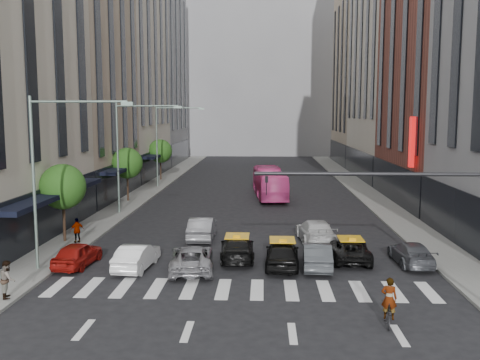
# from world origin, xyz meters

# --- Properties ---
(ground) EXTENTS (160.00, 160.00, 0.00)m
(ground) POSITION_xyz_m (0.00, 0.00, 0.00)
(ground) COLOR black
(ground) RESTS_ON ground
(sidewalk_left) EXTENTS (3.00, 96.00, 0.15)m
(sidewalk_left) POSITION_xyz_m (-11.50, 30.00, 0.07)
(sidewalk_left) COLOR slate
(sidewalk_left) RESTS_ON ground
(sidewalk_right) EXTENTS (3.00, 96.00, 0.15)m
(sidewalk_right) POSITION_xyz_m (11.50, 30.00, 0.07)
(sidewalk_right) COLOR slate
(sidewalk_right) RESTS_ON ground
(building_left_b) EXTENTS (8.00, 16.00, 24.00)m
(building_left_b) POSITION_xyz_m (-17.00, 28.00, 12.00)
(building_left_b) COLOR tan
(building_left_b) RESTS_ON ground
(building_left_c) EXTENTS (8.00, 20.00, 36.00)m
(building_left_c) POSITION_xyz_m (-17.00, 46.00, 18.00)
(building_left_c) COLOR beige
(building_left_c) RESTS_ON ground
(building_left_d) EXTENTS (8.00, 18.00, 30.00)m
(building_left_d) POSITION_xyz_m (-17.00, 65.00, 15.00)
(building_left_d) COLOR gray
(building_left_d) RESTS_ON ground
(building_right_b) EXTENTS (8.00, 18.00, 26.00)m
(building_right_b) POSITION_xyz_m (17.00, 27.00, 13.00)
(building_right_b) COLOR brown
(building_right_b) RESTS_ON ground
(building_right_c) EXTENTS (8.00, 20.00, 40.00)m
(building_right_c) POSITION_xyz_m (17.00, 46.00, 20.00)
(building_right_c) COLOR beige
(building_right_c) RESTS_ON ground
(building_right_d) EXTENTS (8.00, 18.00, 28.00)m
(building_right_d) POSITION_xyz_m (17.00, 65.00, 14.00)
(building_right_d) COLOR tan
(building_right_d) RESTS_ON ground
(building_far) EXTENTS (30.00, 10.00, 36.00)m
(building_far) POSITION_xyz_m (0.00, 85.00, 18.00)
(building_far) COLOR gray
(building_far) RESTS_ON ground
(tree_near) EXTENTS (2.88, 2.88, 4.95)m
(tree_near) POSITION_xyz_m (-11.80, 10.00, 3.65)
(tree_near) COLOR black
(tree_near) RESTS_ON sidewalk_left
(tree_mid) EXTENTS (2.88, 2.88, 4.95)m
(tree_mid) POSITION_xyz_m (-11.80, 26.00, 3.65)
(tree_mid) COLOR black
(tree_mid) RESTS_ON sidewalk_left
(tree_far) EXTENTS (2.88, 2.88, 4.95)m
(tree_far) POSITION_xyz_m (-11.80, 42.00, 3.65)
(tree_far) COLOR black
(tree_far) RESTS_ON sidewalk_left
(streetlamp_near) EXTENTS (5.38, 0.25, 9.00)m
(streetlamp_near) POSITION_xyz_m (-10.04, 4.00, 5.90)
(streetlamp_near) COLOR gray
(streetlamp_near) RESTS_ON sidewalk_left
(streetlamp_mid) EXTENTS (5.38, 0.25, 9.00)m
(streetlamp_mid) POSITION_xyz_m (-10.04, 20.00, 5.90)
(streetlamp_mid) COLOR gray
(streetlamp_mid) RESTS_ON sidewalk_left
(streetlamp_far) EXTENTS (5.38, 0.25, 9.00)m
(streetlamp_far) POSITION_xyz_m (-10.04, 36.00, 5.90)
(streetlamp_far) COLOR gray
(streetlamp_far) RESTS_ON sidewalk_left
(traffic_signal) EXTENTS (10.10, 0.20, 6.00)m
(traffic_signal) POSITION_xyz_m (7.69, -1.00, 4.47)
(traffic_signal) COLOR black
(traffic_signal) RESTS_ON ground
(liberty_sign) EXTENTS (0.30, 0.70, 4.00)m
(liberty_sign) POSITION_xyz_m (12.60, 20.00, 6.00)
(liberty_sign) COLOR red
(liberty_sign) RESTS_ON ground
(car_red) EXTENTS (1.90, 4.05, 1.34)m
(car_red) POSITION_xyz_m (-9.20, 4.96, 0.67)
(car_red) COLOR maroon
(car_red) RESTS_ON ground
(car_white_front) EXTENTS (1.83, 4.24, 1.36)m
(car_white_front) POSITION_xyz_m (-5.87, 4.63, 0.68)
(car_white_front) COLOR white
(car_white_front) RESTS_ON ground
(car_silver) EXTENTS (2.74, 5.03, 1.34)m
(car_silver) POSITION_xyz_m (-2.90, 4.43, 0.67)
(car_silver) COLOR gray
(car_silver) RESTS_ON ground
(taxi_left) EXTENTS (2.11, 4.73, 1.35)m
(taxi_left) POSITION_xyz_m (-0.60, 6.67, 0.67)
(taxi_left) COLOR black
(taxi_left) RESTS_ON ground
(taxi_center) EXTENTS (1.94, 4.46, 1.50)m
(taxi_center) POSITION_xyz_m (1.90, 5.22, 0.75)
(taxi_center) COLOR black
(taxi_center) RESTS_ON ground
(car_grey_mid) EXTENTS (1.68, 4.28, 1.39)m
(car_grey_mid) POSITION_xyz_m (3.77, 5.22, 0.69)
(car_grey_mid) COLOR #3D4044
(car_grey_mid) RESTS_ON ground
(taxi_right) EXTENTS (2.30, 4.58, 1.24)m
(taxi_right) POSITION_xyz_m (5.78, 6.73, 0.62)
(taxi_right) COLOR black
(taxi_right) RESTS_ON ground
(car_grey_curb) EXTENTS (1.87, 4.35, 1.25)m
(car_grey_curb) POSITION_xyz_m (9.00, 6.13, 0.62)
(car_grey_curb) COLOR #46484E
(car_grey_curb) RESTS_ON ground
(car_row2_left) EXTENTS (1.60, 4.52, 1.49)m
(car_row2_left) POSITION_xyz_m (-3.15, 11.47, 0.74)
(car_row2_left) COLOR #939398
(car_row2_left) RESTS_ON ground
(car_row2_right) EXTENTS (2.48, 5.23, 1.47)m
(car_row2_right) POSITION_xyz_m (4.24, 10.97, 0.74)
(car_row2_right) COLOR silver
(car_row2_right) RESTS_ON ground
(bus) EXTENTS (3.42, 10.73, 2.94)m
(bus) POSITION_xyz_m (1.46, 29.07, 1.47)
(bus) COLOR #E1428F
(bus) RESTS_ON ground
(motorcycle) EXTENTS (0.89, 1.71, 0.86)m
(motorcycle) POSITION_xyz_m (5.80, -2.51, 0.43)
(motorcycle) COLOR black
(motorcycle) RESTS_ON ground
(rider) EXTENTS (0.68, 0.52, 1.68)m
(rider) POSITION_xyz_m (5.80, -2.51, 1.69)
(rider) COLOR gray
(rider) RESTS_ON motorcycle
(pedestrian_near) EXTENTS (0.89, 0.99, 1.68)m
(pedestrian_near) POSITION_xyz_m (-10.40, -0.49, 0.99)
(pedestrian_near) COLOR gray
(pedestrian_near) RESTS_ON sidewalk_left
(pedestrian_far) EXTENTS (0.94, 0.90, 1.57)m
(pedestrian_far) POSITION_xyz_m (-10.84, 9.60, 0.94)
(pedestrian_far) COLOR gray
(pedestrian_far) RESTS_ON sidewalk_left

